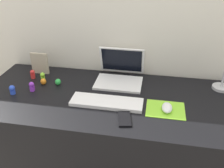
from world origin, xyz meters
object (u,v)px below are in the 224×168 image
toy_figurine_orange (43,81)px  mouse (167,108)px  toy_figurine_blue (12,90)px  toy_figurine_red (33,74)px  cell_phone (124,119)px  toy_figurine_purple (32,86)px  picture_frame (40,63)px  keyboard (107,102)px  toy_figurine_green (58,82)px  toy_figurine_lime (43,76)px  laptop (120,73)px

toy_figurine_orange → mouse: bearing=-11.5°
toy_figurine_blue → toy_figurine_red: toy_figurine_red is taller
mouse → cell_phone: mouse is taller
toy_figurine_purple → toy_figurine_red: same height
picture_frame → toy_figurine_orange: size_ratio=3.64×
picture_frame → toy_figurine_red: size_ratio=2.46×
cell_phone → picture_frame: 0.79m
keyboard → toy_figurine_green: (-0.35, 0.16, 0.01)m
picture_frame → mouse: bearing=-19.6°
picture_frame → toy_figurine_blue: picture_frame is taller
keyboard → picture_frame: bearing=150.7°
cell_phone → toy_figurine_green: toy_figurine_green is taller
toy_figurine_lime → toy_figurine_red: (-0.08, 0.02, 0.00)m
laptop → toy_figurine_lime: (-0.50, -0.10, -0.02)m
toy_figurine_green → toy_figurine_red: toy_figurine_red is taller
toy_figurine_lime → toy_figurine_green: 0.13m
cell_phone → toy_figurine_orange: toy_figurine_orange is taller
picture_frame → toy_figurine_green: size_ratio=3.63×
mouse → toy_figurine_orange: size_ratio=2.33×
keyboard → toy_figurine_lime: 0.51m
toy_figurine_red → keyboard: bearing=-21.4°
toy_figurine_blue → laptop: bearing=26.0°
laptop → picture_frame: size_ratio=2.00×
mouse → cell_phone: bearing=-150.9°
cell_phone → toy_figurine_purple: 0.63m
toy_figurine_lime → toy_figurine_purple: bearing=-93.7°
mouse → toy_figurine_purple: (-0.82, 0.07, 0.01)m
laptop → toy_figurine_purple: bearing=-154.8°
toy_figurine_blue → keyboard: bearing=-0.2°
mouse → toy_figurine_blue: (-0.92, 0.01, 0.01)m
keyboard → toy_figurine_lime: (-0.47, 0.20, 0.02)m
toy_figurine_blue → toy_figurine_lime: bearing=61.1°
keyboard → laptop: bearing=84.4°
toy_figurine_lime → toy_figurine_blue: bearing=-118.9°
toy_figurine_purple → toy_figurine_lime: 0.14m
mouse → toy_figurine_lime: (-0.81, 0.21, 0.01)m
toy_figurine_lime → toy_figurine_orange: toy_figurine_lime is taller
toy_figurine_lime → toy_figurine_green: (0.12, -0.04, -0.01)m
toy_figurine_lime → toy_figurine_orange: size_ratio=1.40×
mouse → toy_figurine_purple: size_ratio=1.59×
cell_phone → toy_figurine_red: toy_figurine_red is taller
toy_figurine_purple → toy_figurine_lime: bearing=86.3°
laptop → toy_figurine_lime: 0.51m
laptop → toy_figurine_lime: bearing=-168.6°
cell_phone → toy_figurine_red: size_ratio=2.10×
picture_frame → toy_figurine_green: (0.18, -0.14, -0.05)m
toy_figurine_purple → toy_figurine_orange: 0.10m
mouse → picture_frame: (-0.87, 0.31, 0.05)m
cell_phone → laptop: bearing=90.8°
toy_figurine_red → toy_figurine_green: bearing=-15.6°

